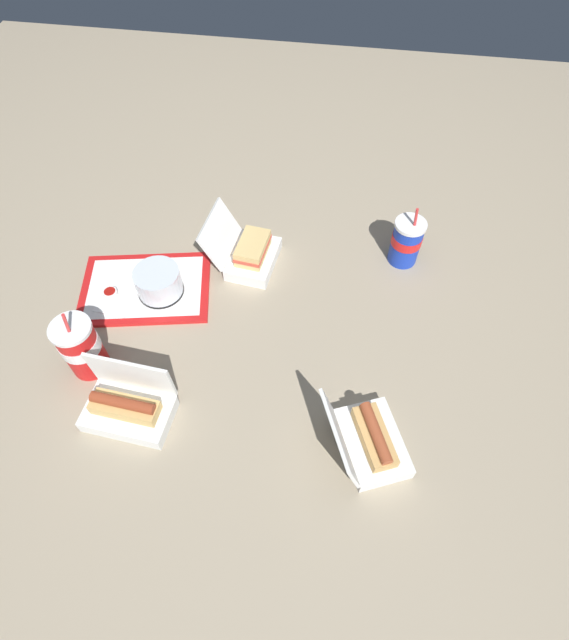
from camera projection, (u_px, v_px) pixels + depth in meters
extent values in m
plane|color=gray|center=(271.00, 326.00, 1.38)|extent=(3.20, 3.20, 0.00)
cube|color=red|center=(146.00, 288.00, 1.45)|extent=(0.41, 0.33, 0.01)
cube|color=white|center=(145.00, 287.00, 1.45)|extent=(0.36, 0.28, 0.00)
cylinder|color=black|center=(161.00, 290.00, 1.44)|extent=(0.13, 0.13, 0.01)
cylinder|color=beige|center=(159.00, 284.00, 1.41)|extent=(0.10, 0.10, 0.06)
cylinder|color=silver|center=(158.00, 281.00, 1.40)|extent=(0.13, 0.13, 0.08)
cylinder|color=white|center=(111.00, 294.00, 1.42)|extent=(0.04, 0.04, 0.02)
cylinder|color=#9E140F|center=(110.00, 292.00, 1.41)|extent=(0.03, 0.03, 0.01)
cube|color=white|center=(117.00, 301.00, 1.42)|extent=(0.11, 0.11, 0.00)
cube|color=white|center=(134.00, 272.00, 1.48)|extent=(0.11, 0.03, 0.00)
cube|color=white|center=(129.00, 414.00, 1.21)|extent=(0.22, 0.14, 0.04)
cube|color=white|center=(131.00, 375.00, 1.18)|extent=(0.21, 0.03, 0.13)
cube|color=tan|center=(125.00, 407.00, 1.18)|extent=(0.17, 0.07, 0.03)
cylinder|color=brown|center=(122.00, 403.00, 1.16)|extent=(0.16, 0.04, 0.03)
cylinder|color=yellow|center=(121.00, 401.00, 1.15)|extent=(0.14, 0.02, 0.01)
cube|color=white|center=(253.00, 259.00, 1.50)|extent=(0.15, 0.19, 0.04)
cube|color=white|center=(220.00, 234.00, 1.45)|extent=(0.09, 0.19, 0.12)
cube|color=#DBB770|center=(253.00, 252.00, 1.48)|extent=(0.09, 0.13, 0.02)
cube|color=#D64C38|center=(253.00, 248.00, 1.47)|extent=(0.09, 0.14, 0.01)
cube|color=#DBB770|center=(252.00, 244.00, 1.45)|extent=(0.09, 0.13, 0.02)
cube|color=white|center=(372.00, 443.00, 1.17)|extent=(0.20, 0.23, 0.04)
cube|color=white|center=(340.00, 438.00, 1.09)|extent=(0.12, 0.19, 0.13)
cube|color=tan|center=(374.00, 437.00, 1.14)|extent=(0.11, 0.16, 0.03)
cylinder|color=#9E4728|center=(376.00, 433.00, 1.12)|extent=(0.08, 0.14, 0.03)
cylinder|color=yellow|center=(377.00, 431.00, 1.11)|extent=(0.06, 0.12, 0.01)
cylinder|color=red|center=(82.00, 349.00, 1.24)|extent=(0.10, 0.10, 0.16)
cylinder|color=white|center=(79.00, 344.00, 1.23)|extent=(0.10, 0.10, 0.04)
cylinder|color=white|center=(70.00, 329.00, 1.17)|extent=(0.10, 0.10, 0.01)
cylinder|color=red|center=(66.00, 323.00, 1.14)|extent=(0.01, 0.01, 0.06)
cylinder|color=#1938B7|center=(406.00, 243.00, 1.47)|extent=(0.09, 0.09, 0.14)
cylinder|color=red|center=(407.00, 239.00, 1.46)|extent=(0.09, 0.09, 0.03)
cylinder|color=white|center=(411.00, 225.00, 1.41)|extent=(0.09, 0.09, 0.01)
cylinder|color=red|center=(416.00, 217.00, 1.38)|extent=(0.01, 0.01, 0.06)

